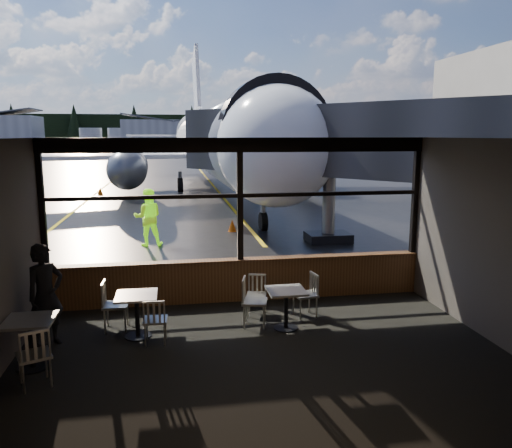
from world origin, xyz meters
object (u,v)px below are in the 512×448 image
object	(u,v)px
chair_near_n	(256,295)
chair_left_s	(34,356)
cafe_table_mid	(137,316)
chair_near_w	(255,302)
chair_mid_s	(155,320)
airliner	(219,97)
cafe_table_near	(286,309)
cone_wing	(100,192)
passenger	(46,296)
jet_bridge	(326,173)
cafe_table_left	(31,344)
chair_mid_w	(116,306)
ground_crew	(148,217)
chair_near_e	(305,295)
cone_nose	(232,226)

from	to	relation	value
chair_near_n	chair_left_s	world-z (taller)	chair_left_s
cafe_table_mid	chair_near_w	distance (m)	2.14
chair_mid_s	cafe_table_mid	bearing A→B (deg)	136.97
airliner	chair_mid_s	world-z (taller)	airliner
cafe_table_near	chair_near_n	xyz separation A→B (m)	(-0.42, 0.81, 0.02)
chair_left_s	cone_wing	distance (m)	23.29
chair_mid_s	passenger	distance (m)	1.88
jet_bridge	cafe_table_near	world-z (taller)	jet_bridge
chair_mid_s	cone_wing	xyz separation A→B (m)	(-3.80, 21.97, -0.15)
chair_near_w	chair_mid_s	size ratio (longest dim) A/B	1.14
chair_near_w	chair_left_s	world-z (taller)	chair_near_w
airliner	chair_near_n	world-z (taller)	airliner
airliner	cafe_table_near	xyz separation A→B (m)	(-0.99, -22.45, -5.44)
airliner	cone_wing	xyz separation A→B (m)	(-7.16, -0.75, -5.56)
chair_left_s	cafe_table_left	bearing A→B (deg)	85.05
jet_bridge	chair_mid_w	size ratio (longest dim) A/B	11.34
chair_mid_s	ground_crew	distance (m)	8.00
cafe_table_mid	cafe_table_near	bearing A→B (deg)	-1.41
chair_left_s	chair_near_w	bearing A→B (deg)	3.58
cafe_table_left	ground_crew	bearing A→B (deg)	80.73
jet_bridge	airliner	bearing A→B (deg)	97.50
chair_mid_w	chair_mid_s	bearing A→B (deg)	46.19
chair_mid_w	chair_left_s	size ratio (longest dim) A/B	1.02
chair_near_e	chair_mid_s	xyz separation A→B (m)	(-2.87, -0.81, -0.03)
airliner	cone_nose	xyz separation A→B (m)	(-0.82, -12.85, -5.60)
cafe_table_left	chair_mid_w	xyz separation A→B (m)	(1.11, 1.38, 0.07)
chair_near_e	chair_near_n	size ratio (longest dim) A/B	1.10
airliner	chair_near_e	world-z (taller)	airliner
cafe_table_mid	chair_near_w	xyz separation A→B (m)	(2.14, 0.15, 0.08)
cafe_table_left	passenger	size ratio (longest dim) A/B	0.45
passenger	cone_wing	size ratio (longest dim) A/B	3.41
cafe_table_left	chair_mid_w	distance (m)	1.77
chair_mid_s	chair_mid_w	world-z (taller)	chair_mid_w
airliner	chair_near_e	distance (m)	22.56
airliner	cafe_table_mid	size ratio (longest dim) A/B	48.27
chair_near_w	cafe_table_left	bearing A→B (deg)	-58.97
cone_nose	passenger	bearing A→B (deg)	-114.18
cafe_table_near	passenger	distance (m)	4.20
cafe_table_near	cone_nose	size ratio (longest dim) A/B	1.71
cone_nose	chair_near_n	bearing A→B (deg)	-93.78
chair_left_s	jet_bridge	bearing A→B (deg)	28.54
cone_wing	chair_near_n	bearing A→B (deg)	-74.61
jet_bridge	chair_near_e	world-z (taller)	jet_bridge
cafe_table_left	passenger	world-z (taller)	passenger
chair_near_n	chair_left_s	bearing A→B (deg)	47.05
chair_near_e	passenger	xyz separation A→B (m)	(-4.68, -0.59, 0.45)
chair_left_s	chair_mid_w	bearing A→B (deg)	42.14
chair_near_e	ground_crew	xyz separation A→B (m)	(-3.31, 7.16, 0.48)
chair_near_n	cone_nose	size ratio (longest dim) A/B	1.82
cafe_table_left	cone_wing	distance (m)	22.69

